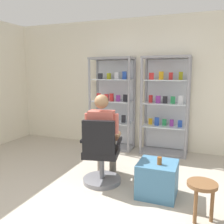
{
  "coord_description": "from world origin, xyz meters",
  "views": [
    {
      "loc": [
        1.25,
        -2.01,
        1.58
      ],
      "look_at": [
        -0.04,
        1.37,
        1.0
      ],
      "focal_mm": 38.87,
      "sensor_mm": 36.0,
      "label": 1
    }
  ],
  "objects_px": {
    "storage_crate": "(157,179)",
    "wooden_stool": "(202,190)",
    "display_cabinet_left": "(113,102)",
    "tea_glass": "(159,161)",
    "office_chair": "(101,158)",
    "seated_shopkeeper": "(103,133)",
    "display_cabinet_right": "(166,105)"
  },
  "relations": [
    {
      "from": "wooden_stool",
      "to": "seated_shopkeeper",
      "type": "bearing_deg",
      "value": 157.66
    },
    {
      "from": "storage_crate",
      "to": "display_cabinet_right",
      "type": "bearing_deg",
      "value": 96.08
    },
    {
      "from": "office_chair",
      "to": "wooden_stool",
      "type": "relative_size",
      "value": 2.25
    },
    {
      "from": "display_cabinet_right",
      "to": "office_chair",
      "type": "distance_m",
      "value": 1.94
    },
    {
      "from": "display_cabinet_right",
      "to": "wooden_stool",
      "type": "height_order",
      "value": "display_cabinet_right"
    },
    {
      "from": "display_cabinet_right",
      "to": "seated_shopkeeper",
      "type": "distance_m",
      "value": 1.74
    },
    {
      "from": "display_cabinet_left",
      "to": "wooden_stool",
      "type": "distance_m",
      "value": 2.9
    },
    {
      "from": "office_chair",
      "to": "seated_shopkeeper",
      "type": "distance_m",
      "value": 0.36
    },
    {
      "from": "storage_crate",
      "to": "wooden_stool",
      "type": "height_order",
      "value": "storage_crate"
    },
    {
      "from": "display_cabinet_left",
      "to": "wooden_stool",
      "type": "relative_size",
      "value": 4.45
    },
    {
      "from": "office_chair",
      "to": "wooden_stool",
      "type": "height_order",
      "value": "office_chair"
    },
    {
      "from": "storage_crate",
      "to": "office_chair",
      "type": "bearing_deg",
      "value": 177.01
    },
    {
      "from": "storage_crate",
      "to": "display_cabinet_left",
      "type": "bearing_deg",
      "value": 125.77
    },
    {
      "from": "storage_crate",
      "to": "wooden_stool",
      "type": "relative_size",
      "value": 1.15
    },
    {
      "from": "display_cabinet_right",
      "to": "tea_glass",
      "type": "distance_m",
      "value": 1.92
    },
    {
      "from": "office_chair",
      "to": "wooden_stool",
      "type": "bearing_deg",
      "value": -16.89
    },
    {
      "from": "display_cabinet_right",
      "to": "storage_crate",
      "type": "bearing_deg",
      "value": -83.92
    },
    {
      "from": "display_cabinet_left",
      "to": "display_cabinet_right",
      "type": "height_order",
      "value": "same"
    },
    {
      "from": "display_cabinet_right",
      "to": "wooden_stool",
      "type": "distance_m",
      "value": 2.37
    },
    {
      "from": "tea_glass",
      "to": "storage_crate",
      "type": "bearing_deg",
      "value": 117.09
    },
    {
      "from": "storage_crate",
      "to": "tea_glass",
      "type": "distance_m",
      "value": 0.28
    },
    {
      "from": "display_cabinet_left",
      "to": "wooden_stool",
      "type": "height_order",
      "value": "display_cabinet_left"
    },
    {
      "from": "display_cabinet_left",
      "to": "tea_glass",
      "type": "xyz_separation_m",
      "value": [
        1.32,
        -1.85,
        -0.47
      ]
    },
    {
      "from": "display_cabinet_left",
      "to": "tea_glass",
      "type": "bearing_deg",
      "value": -54.48
    },
    {
      "from": "display_cabinet_right",
      "to": "wooden_stool",
      "type": "relative_size",
      "value": 4.45
    },
    {
      "from": "office_chair",
      "to": "tea_glass",
      "type": "relative_size",
      "value": 9.92
    },
    {
      "from": "wooden_stool",
      "to": "tea_glass",
      "type": "bearing_deg",
      "value": 148.76
    },
    {
      "from": "office_chair",
      "to": "seated_shopkeeper",
      "type": "relative_size",
      "value": 0.74
    },
    {
      "from": "display_cabinet_right",
      "to": "tea_glass",
      "type": "relative_size",
      "value": 19.63
    },
    {
      "from": "display_cabinet_left",
      "to": "storage_crate",
      "type": "distance_m",
      "value": 2.33
    },
    {
      "from": "display_cabinet_left",
      "to": "tea_glass",
      "type": "height_order",
      "value": "display_cabinet_left"
    },
    {
      "from": "seated_shopkeeper",
      "to": "wooden_stool",
      "type": "distance_m",
      "value": 1.55
    }
  ]
}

